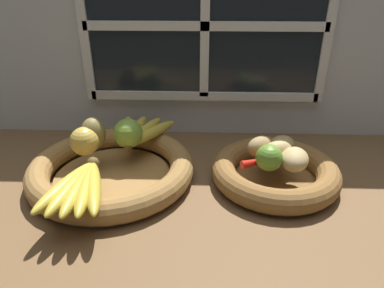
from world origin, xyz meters
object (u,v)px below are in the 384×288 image
Objects in this scene: apple_green_back at (127,133)px; potato_large at (277,152)px; potato_small at (293,159)px; chili_pepper at (271,159)px; banana_bunch_back at (140,131)px; potato_oblong at (259,146)px; potato_back at (281,144)px; banana_bunch_front at (79,186)px; fruit_bowl_left at (111,169)px; apple_golden_left at (84,141)px; pear_brown at (93,133)px; lime_near at (268,158)px; fruit_bowl_right at (274,172)px.

apple_green_back reaches higher than potato_large.
potato_small is 5.06cm from chili_pepper.
potato_small is 0.54× the size of chili_pepper.
potato_oblong reaches higher than banana_bunch_back.
potato_back is 7.40cm from potato_small.
potato_small is (43.35, 10.74, 0.80)cm from banana_bunch_front.
banana_bunch_back reaches higher than fruit_bowl_left.
apple_golden_left is 3.22cm from pear_brown.
potato_back is at bearing 65.56° from potato_large.
potato_back is at bearing 61.02° from lime_near.
potato_back is 9.14cm from lime_near.
lime_near reaches higher than banana_bunch_front.
fruit_bowl_left is 35.97cm from lime_near.
apple_green_back reaches higher than banana_bunch_front.
fruit_bowl_left is 2.59× the size of chili_pepper.
pear_brown is at bearing -143.60° from banana_bunch_back.
fruit_bowl_left is 1.31× the size of fruit_bowl_right.
fruit_bowl_left is 5.73× the size of apple_golden_left.
banana_bunch_front is 3.43× the size of lime_near.
potato_small is at bearing -5.97° from apple_golden_left.
potato_oblong is at bearing 1.21° from apple_golden_left.
banana_bunch_back is 3.07× the size of potato_back.
apple_green_back reaches higher than potato_back.
fruit_bowl_left is at bearing -173.92° from potato_back.
pear_brown is at bearing 170.34° from potato_small.
chili_pepper is (-3.20, -5.11, -1.14)cm from potato_back.
apple_golden_left is at bearing 163.44° from fruit_bowl_left.
chili_pepper is at bearing 67.06° from lime_near.
pear_brown reaches higher than potato_small.
fruit_bowl_left is at bearing -112.44° from banana_bunch_back.
potato_large is (42.64, -4.70, -1.54)cm from pear_brown.
fruit_bowl_right is 3.68× the size of potato_small.
pear_brown is 41.04cm from lime_near.
apple_green_back is 1.04× the size of potato_oblong.
fruit_bowl_right is at bearing -6.29° from pear_brown.
potato_large is at bearing -9.79° from apple_green_back.
apple_green_back is at bearing 177.26° from potato_back.
potato_small is at bearing -13.50° from apple_green_back.
potato_large is 1.22× the size of lime_near.
apple_golden_left reaches higher than potato_large.
banana_bunch_front is 3.32× the size of potato_back.
potato_oblong is at bearing 24.16° from banana_bunch_front.
pear_brown reaches higher than potato_back.
banana_bunch_back reaches higher than chili_pepper.
potato_small is (6.54, -5.77, -0.07)cm from potato_oblong.
banana_bunch_front is (3.69, -15.66, -1.84)cm from apple_golden_left.
banana_bunch_front is (-5.61, -19.80, -2.06)cm from apple_green_back.
potato_back is (42.20, 18.05, 0.59)cm from banana_bunch_front.
chili_pepper is (2.18, -3.57, -1.41)cm from potato_oblong.
fruit_bowl_left is 8.99cm from apple_golden_left.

